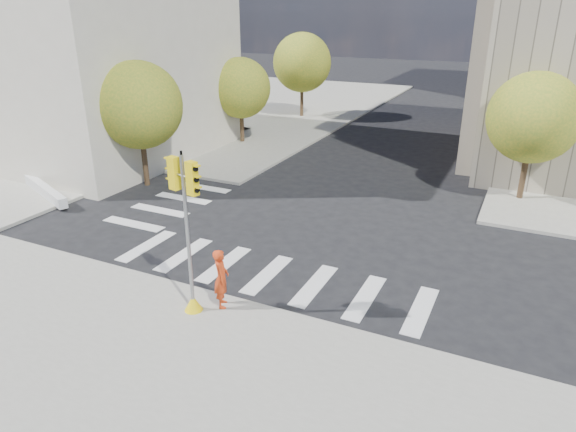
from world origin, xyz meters
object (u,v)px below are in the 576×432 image
object	(u,v)px
traffic_signal	(189,247)
photographer	(221,278)
planter_wall	(42,188)
lamp_near	(549,95)
lamp_far	(550,68)

from	to	relation	value
traffic_signal	photographer	distance (m)	1.50
photographer	traffic_signal	bearing A→B (deg)	102.08
traffic_signal	planter_wall	size ratio (longest dim) A/B	0.84
planter_wall	lamp_near	bearing A→B (deg)	54.49
traffic_signal	planter_wall	xyz separation A→B (m)	(-13.13, 5.60, -1.90)
lamp_near	lamp_far	xyz separation A→B (m)	(0.00, 14.00, 0.00)
photographer	planter_wall	world-z (taller)	photographer
lamp_near	lamp_far	world-z (taller)	same
lamp_near	planter_wall	xyz separation A→B (m)	(-22.09, -13.61, -4.18)
traffic_signal	planter_wall	bearing A→B (deg)	170.25
traffic_signal	planter_wall	world-z (taller)	traffic_signal
lamp_far	lamp_near	bearing A→B (deg)	-90.00
traffic_signal	photographer	world-z (taller)	traffic_signal
lamp_near	planter_wall	bearing A→B (deg)	-148.36
lamp_far	traffic_signal	distance (m)	34.48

